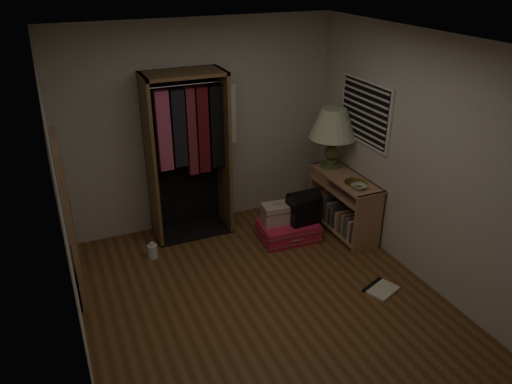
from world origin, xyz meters
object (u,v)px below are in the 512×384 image
(floor_mirror, at_px, (69,220))
(pink_suitcase, at_px, (288,230))
(train_case, at_px, (277,213))
(black_bag, at_px, (304,206))
(white_jug, at_px, (153,251))
(console_bookshelf, at_px, (342,201))
(table_lamp, at_px, (333,125))
(open_wardrobe, at_px, (190,141))

(floor_mirror, height_order, pink_suitcase, floor_mirror)
(pink_suitcase, height_order, train_case, train_case)
(black_bag, distance_m, white_jug, 1.90)
(console_bookshelf, height_order, table_lamp, table_lamp)
(train_case, bearing_deg, black_bag, -13.71)
(table_lamp, distance_m, white_jug, 2.70)
(white_jug, bearing_deg, pink_suitcase, -8.19)
(open_wardrobe, distance_m, white_jug, 1.38)
(floor_mirror, height_order, black_bag, floor_mirror)
(open_wardrobe, relative_size, table_lamp, 2.67)
(white_jug, bearing_deg, black_bag, -8.72)
(white_jug, bearing_deg, open_wardrobe, 33.78)
(table_lamp, relative_size, white_jug, 3.78)
(floor_mirror, bearing_deg, open_wardrobe, 27.13)
(console_bookshelf, distance_m, pink_suitcase, 0.79)
(open_wardrobe, relative_size, pink_suitcase, 2.72)
(floor_mirror, distance_m, table_lamp, 3.30)
(open_wardrobe, xyz_separation_m, pink_suitcase, (1.00, -0.68, -1.10))
(white_jug, bearing_deg, floor_mirror, -158.74)
(open_wardrobe, xyz_separation_m, black_bag, (1.18, -0.72, -0.77))
(console_bookshelf, xyz_separation_m, black_bag, (-0.55, -0.00, 0.05))
(floor_mirror, bearing_deg, train_case, 3.73)
(console_bookshelf, height_order, open_wardrobe, open_wardrobe)
(train_case, bearing_deg, console_bookshelf, -1.28)
(open_wardrobe, bearing_deg, floor_mirror, -152.87)
(console_bookshelf, bearing_deg, floor_mirror, -179.19)
(black_bag, xyz_separation_m, table_lamp, (0.56, 0.33, 0.87))
(floor_mirror, bearing_deg, black_bag, 0.94)
(black_bag, relative_size, white_jug, 2.08)
(floor_mirror, bearing_deg, table_lamp, 6.59)
(console_bookshelf, xyz_separation_m, white_jug, (-2.40, 0.28, -0.30))
(table_lamp, bearing_deg, black_bag, -149.34)
(table_lamp, xyz_separation_m, white_jug, (-2.40, -0.05, -1.23))
(pink_suitcase, bearing_deg, black_bag, -10.09)
(open_wardrobe, xyz_separation_m, table_lamp, (1.74, -0.39, 0.10))
(table_lamp, bearing_deg, floor_mirror, -173.41)
(floor_mirror, height_order, table_lamp, floor_mirror)
(open_wardrobe, bearing_deg, table_lamp, -12.76)
(open_wardrobe, height_order, floor_mirror, open_wardrobe)
(open_wardrobe, relative_size, black_bag, 4.86)
(floor_mirror, relative_size, pink_suitcase, 2.26)
(console_bookshelf, height_order, black_bag, console_bookshelf)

